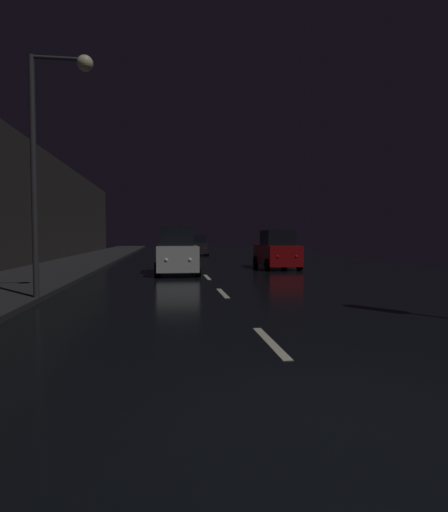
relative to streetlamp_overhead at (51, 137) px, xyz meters
The scene contains 8 objects.
ground 17.70m from the streetlamp_overhead, 73.42° to the left, with size 27.32×84.00×0.02m, color black.
sidewalk_left 17.19m from the streetlamp_overhead, 98.93° to the left, with size 4.40×84.00×0.15m, color #28282B.
building_facade_left 13.92m from the streetlamp_overhead, 111.87° to the left, with size 0.80×63.00×7.48m, color #2D2B28.
lane_centerline 9.47m from the streetlamp_overhead, 54.03° to the left, with size 0.16×25.98×0.01m.
streetlamp_overhead is the anchor object (origin of this frame).
car_approaching_headlights 9.68m from the streetlamp_overhead, 66.54° to the left, with size 2.06×4.46×2.25m.
car_parked_right_far 14.67m from the streetlamp_overhead, 49.50° to the left, with size 1.97×4.27×2.15m.
car_distant_taillights 28.09m from the streetlamp_overhead, 77.47° to the left, with size 1.74×3.76×1.90m.
Camera 1 is at (-1.77, -4.03, 1.86)m, focal length 29.45 mm.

